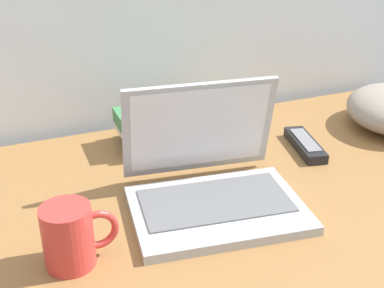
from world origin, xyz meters
TOP-DOWN VIEW (x-y plane):
  - desk at (0.00, 0.00)m, footprint 1.60×0.76m
  - laptop at (0.06, -0.02)m, footprint 0.34×0.30m
  - coffee_mug at (-0.22, -0.10)m, footprint 0.12×0.08m
  - remote_control_near at (0.35, 0.11)m, footprint 0.08×0.17m
  - book_stack at (0.06, 0.25)m, footprint 0.21×0.16m

SIDE VIEW (x-z plane):
  - desk at x=0.00m, z-range 0.00..0.03m
  - remote_control_near at x=0.35m, z-range 0.03..0.05m
  - book_stack at x=0.06m, z-range 0.03..0.12m
  - laptop at x=0.06m, z-range -0.03..0.18m
  - coffee_mug at x=-0.22m, z-range 0.03..0.13m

